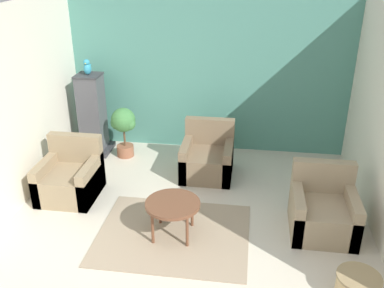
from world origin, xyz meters
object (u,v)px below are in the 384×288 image
armchair_left (70,178)px  birdcage (92,116)px  coffee_table (173,206)px  parrot (87,67)px  armchair_middle (207,159)px  wicker_basket (358,285)px  potted_plant (123,125)px  armchair_right (323,212)px

armchair_left → birdcage: bearing=96.6°
coffee_table → armchair_left: size_ratio=0.82×
parrot → armchair_middle: bearing=-15.3°
armchair_middle → wicker_basket: size_ratio=1.84×
potted_plant → parrot: bearing=169.1°
potted_plant → coffee_table: bearing=-59.5°
coffee_table → parrot: size_ratio=2.59×
parrot → armchair_right: bearing=-26.6°
birdcage → parrot: (0.00, 0.00, 0.82)m
armchair_right → potted_plant: bearing=150.8°
armchair_middle → potted_plant: bearing=163.0°
armchair_left → birdcage: 1.47m
armchair_left → wicker_basket: size_ratio=1.84×
coffee_table → parrot: bearing=129.3°
armchair_left → parrot: (-0.16, 1.41, 1.19)m
wicker_basket → birdcage: bearing=142.5°
armchair_left → armchair_middle: (1.81, 0.87, 0.00)m
armchair_left → potted_plant: potted_plant is taller
coffee_table → armchair_middle: armchair_middle is taller
parrot → wicker_basket: bearing=-37.5°
potted_plant → wicker_basket: 4.20m
birdcage → wicker_basket: (3.71, -2.84, -0.49)m
potted_plant → wicker_basket: (3.16, -2.74, -0.40)m
armchair_right → armchair_middle: bearing=141.6°
armchair_right → birdcage: (-3.50, 1.75, 0.37)m
armchair_left → armchair_right: size_ratio=1.00×
parrot → coffee_table: bearing=-50.7°
armchair_right → parrot: parrot is taller
armchair_right → armchair_middle: size_ratio=1.00×
armchair_middle → parrot: (-1.97, 0.54, 1.19)m
wicker_basket → armchair_middle: bearing=127.1°
armchair_left → armchair_middle: same height
armchair_middle → potted_plant: potted_plant is taller
armchair_right → birdcage: 3.94m
birdcage → armchair_middle: bearing=-15.3°
armchair_right → wicker_basket: size_ratio=1.84×
coffee_table → birdcage: size_ratio=0.49×
armchair_left → coffee_table: bearing=-24.1°
potted_plant → armchair_left: bearing=-106.5°
armchair_right → wicker_basket: 1.12m
armchair_middle → parrot: bearing=164.7°
armchair_left → armchair_right: (3.34, -0.34, 0.00)m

